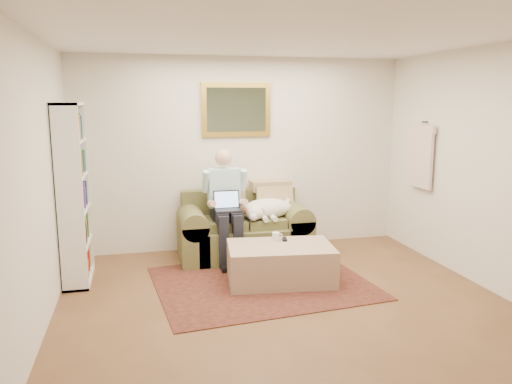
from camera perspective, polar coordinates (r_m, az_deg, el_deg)
name	(u,v)px	position (r m, az deg, el deg)	size (l,w,h in m)	color
room_shell	(288,177)	(4.78, 3.68, 1.72)	(4.51, 5.00, 2.61)	brown
rug	(262,283)	(5.69, 0.70, -10.34)	(2.31, 1.85, 0.01)	black
sofa	(244,234)	(6.57, -1.42, -4.86)	(1.68, 0.86, 1.01)	brown
seated_man	(226,207)	(6.27, -3.40, -1.67)	(0.55, 0.79, 1.42)	#8CC9D8
laptop	(227,205)	(6.20, -3.29, -1.49)	(0.33, 0.26, 0.24)	black
sleeping_dog	(268,208)	(6.47, 1.34, -1.87)	(0.69, 0.44, 0.26)	white
ottoman	(280,263)	(5.68, 2.80, -8.16)	(1.16, 0.74, 0.42)	tan
coffee_mug	(276,237)	(5.78, 2.28, -5.11)	(0.08, 0.08, 0.10)	white
tv_remote	(284,239)	(5.83, 3.27, -5.40)	(0.05, 0.15, 0.02)	black
bookshelf	(74,194)	(5.89, -20.13, -0.21)	(0.28, 0.80, 2.00)	white
wall_mirror	(236,110)	(6.76, -2.26, 9.38)	(0.94, 0.04, 0.72)	gold
hanging_shirt	(422,153)	(6.82, 18.39, 4.24)	(0.06, 0.52, 0.90)	beige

